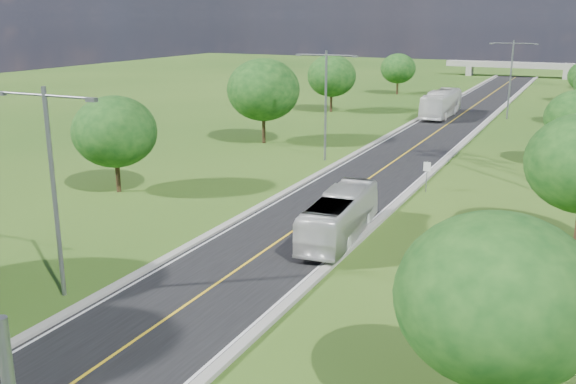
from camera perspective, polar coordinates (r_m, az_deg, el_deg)
name	(u,v)px	position (r m, az deg, el deg)	size (l,w,h in m)	color
ground	(428,138)	(72.06, 12.30, 4.68)	(260.00, 260.00, 0.00)	#224814
road	(440,130)	(77.82, 13.35, 5.42)	(8.00, 150.00, 0.06)	black
curb_left	(405,126)	(78.79, 10.33, 5.76)	(0.50, 150.00, 0.22)	gray
curb_right	(477,132)	(77.05, 16.45, 5.17)	(0.50, 150.00, 0.22)	gray
speed_limit_sign	(427,172)	(49.59, 12.24, 1.77)	(0.55, 0.09, 2.40)	slate
overpass	(517,66)	(150.27, 19.69, 10.52)	(30.00, 3.00, 3.20)	gray
streetlight_near_left	(52,175)	(31.27, -20.21, 1.39)	(5.90, 0.25, 10.00)	slate
streetlight_mid_left	(326,96)	(58.78, 3.38, 8.50)	(5.90, 0.25, 10.00)	slate
streetlight_far_right	(511,73)	(87.90, 19.20, 9.99)	(5.90, 0.25, 10.00)	slate
tree_lb	(115,132)	(49.67, -15.15, 5.20)	(6.30, 6.30, 7.33)	black
tree_lc	(263,90)	(67.11, -2.20, 9.06)	(7.56, 7.56, 8.79)	black
tree_ld	(332,76)	(89.73, 3.89, 10.25)	(6.72, 6.72, 7.82)	black
tree_le	(398,69)	(111.64, 9.76, 10.76)	(5.88, 5.88, 6.84)	black
tree_ra	(496,299)	(20.90, 18.02, -9.00)	(6.30, 6.30, 7.33)	black
bus_outbound	(340,216)	(38.42, 4.62, -2.12)	(2.36, 10.07, 2.80)	silver
bus_inbound	(441,104)	(87.62, 13.46, 7.65)	(2.88, 12.32, 3.43)	white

